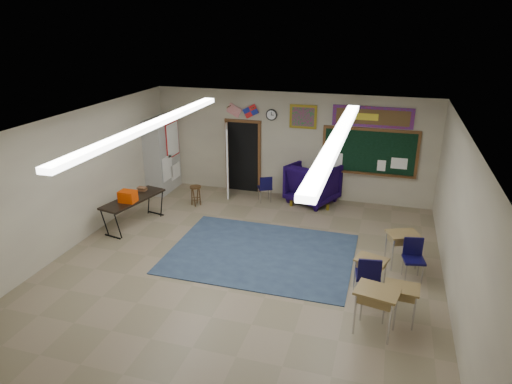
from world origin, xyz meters
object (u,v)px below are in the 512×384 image
(folding_table, at_px, (134,211))
(wingback_armchair, at_px, (313,183))
(student_desk_front_left, at_px, (370,273))
(wooden_stool, at_px, (196,195))
(student_desk_front_right, at_px, (402,247))

(folding_table, bearing_deg, wingback_armchair, 47.24)
(student_desk_front_left, bearing_deg, wooden_stool, 165.85)
(wingback_armchair, bearing_deg, student_desk_front_left, 138.58)
(wingback_armchair, relative_size, student_desk_front_left, 1.82)
(wingback_armchair, xyz_separation_m, wooden_stool, (-3.06, -1.16, -0.27))
(student_desk_front_left, distance_m, wooden_stool, 5.72)
(student_desk_front_left, bearing_deg, wingback_armchair, 130.97)
(student_desk_front_left, xyz_separation_m, folding_table, (-5.82, 1.32, 0.02))
(folding_table, bearing_deg, wooden_stool, 72.55)
(wingback_armchair, height_order, wooden_stool, wingback_armchair)
(wingback_armchair, bearing_deg, wooden_stool, 45.67)
(student_desk_front_left, distance_m, student_desk_front_right, 1.28)
(wingback_armchair, height_order, folding_table, wingback_armchair)
(wingback_armchair, distance_m, folding_table, 4.90)
(student_desk_front_left, xyz_separation_m, student_desk_front_right, (0.57, 1.15, 0.04))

